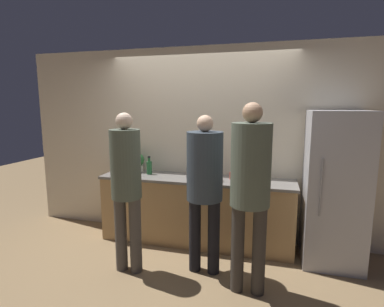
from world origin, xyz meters
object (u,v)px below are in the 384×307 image
utensil_crock (200,171)px  cup_red (232,176)px  bottle_dark (189,172)px  potted_plant (138,162)px  bottle_green (149,167)px  person_center (205,179)px  person_right (250,181)px  fruit_bowl (208,177)px  person_left (126,181)px  refrigerator (334,188)px

utensil_crock → cup_red: (0.44, -0.05, -0.03)m
utensil_crock → bottle_dark: utensil_crock is taller
cup_red → potted_plant: potted_plant is taller
bottle_green → person_center: bearing=-37.0°
potted_plant → person_right: bearing=-32.5°
person_right → bottle_dark: size_ratio=9.88×
fruit_bowl → bottle_green: bottle_green is taller
bottle_dark → person_right: bearing=-46.5°
bottle_dark → cup_red: bottle_dark is taller
person_right → potted_plant: size_ratio=7.02×
person_center → bottle_dark: person_center is taller
bottle_dark → potted_plant: size_ratio=0.71×
person_right → person_left: bearing=178.0°
fruit_bowl → bottle_dark: size_ratio=1.68×
person_center → fruit_bowl: (-0.09, 0.56, -0.11)m
person_left → person_right: person_right is taller
person_left → person_center: bearing=13.8°
person_left → bottle_green: person_left is taller
person_left → potted_plant: 1.06m
person_left → person_center: 0.84m
person_center → cup_red: (0.20, 0.72, -0.12)m
utensil_crock → person_center: bearing=-72.7°
bottle_dark → bottle_green: bottle_green is taller
utensil_crock → bottle_dark: 0.17m
person_left → cup_red: bearing=42.3°
cup_red → person_right: bearing=-73.2°
refrigerator → utensil_crock: bearing=174.7°
person_center → person_right: size_ratio=0.93×
cup_red → person_left: bearing=-137.7°
person_center → bottle_dark: bearing=118.8°
person_right → fruit_bowl: size_ratio=5.87×
bottle_green → cup_red: size_ratio=2.77×
person_left → person_right: (1.31, -0.05, 0.10)m
potted_plant → bottle_green: bearing=-23.8°
person_right → utensil_crock: size_ratio=6.07×
bottle_green → person_right: bearing=-33.7°
person_left → person_center: (0.81, 0.20, 0.03)m
person_center → refrigerator: bearing=24.0°
person_left → fruit_bowl: bearing=46.3°
person_left → cup_red: 1.38m
person_right → fruit_bowl: 1.01m
person_center → fruit_bowl: 0.58m
person_left → person_center: size_ratio=1.01×
fruit_bowl → potted_plant: potted_plant is taller
cup_red → potted_plant: bearing=176.6°
person_right → bottle_dark: (-0.85, 0.90, -0.16)m
bottle_green → refrigerator: bearing=-2.3°
person_right → fruit_bowl: (-0.58, 0.81, -0.18)m
refrigerator → utensil_crock: (-1.62, 0.15, 0.08)m
refrigerator → cup_red: (-1.18, 0.11, 0.05)m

